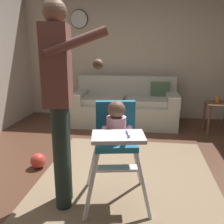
{
  "coord_description": "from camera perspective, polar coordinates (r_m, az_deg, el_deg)",
  "views": [
    {
      "loc": [
        0.27,
        -2.35,
        1.41
      ],
      "look_at": [
        -0.05,
        -0.08,
        0.81
      ],
      "focal_mm": 40.19,
      "sensor_mm": 36.0,
      "label": 1
    }
  ],
  "objects": [
    {
      "name": "ground",
      "position": [
        2.79,
        1.3,
        -16.86
      ],
      "size": [
        5.92,
        6.9,
        0.1
      ],
      "primitive_type": "cube",
      "color": "brown"
    },
    {
      "name": "wall_far",
      "position": [
        5.04,
        5.04,
        12.99
      ],
      "size": [
        5.12,
        0.06,
        2.51
      ],
      "primitive_type": "cube",
      "color": "beige",
      "rests_on": "ground"
    },
    {
      "name": "area_rug",
      "position": [
        2.67,
        3.06,
        -16.99
      ],
      "size": [
        1.9,
        2.65,
        0.01
      ],
      "primitive_type": "cube",
      "color": "#8F7559",
      "rests_on": "ground"
    },
    {
      "name": "couch",
      "position": [
        4.66,
        3.19,
        1.4
      ],
      "size": [
        1.87,
        0.86,
        0.86
      ],
      "rotation": [
        0.0,
        0.0,
        -1.57
      ],
      "color": "beige",
      "rests_on": "ground"
    },
    {
      "name": "high_chair",
      "position": [
        2.21,
        0.96,
        -4.81
      ],
      "size": [
        0.7,
        0.8,
        0.97
      ],
      "rotation": [
        0.0,
        0.0,
        -1.4
      ],
      "color": "white",
      "rests_on": "ground"
    },
    {
      "name": "adult_standing",
      "position": [
        2.14,
        -11.78,
        3.46
      ],
      "size": [
        0.58,
        0.5,
        1.76
      ],
      "rotation": [
        0.0,
        0.0,
        0.2
      ],
      "color": "#273730",
      "rests_on": "ground"
    },
    {
      "name": "toy_ball",
      "position": [
        3.16,
        -16.47,
        -10.55
      ],
      "size": [
        0.18,
        0.18,
        0.18
      ],
      "primitive_type": "sphere",
      "color": "#D13D33",
      "rests_on": "ground"
    },
    {
      "name": "side_table",
      "position": [
        4.43,
        22.96,
        0.16
      ],
      "size": [
        0.4,
        0.4,
        0.52
      ],
      "color": "brown",
      "rests_on": "ground"
    },
    {
      "name": "sippy_cup",
      "position": [
        4.38,
        22.9,
        2.57
      ],
      "size": [
        0.07,
        0.07,
        0.1
      ],
      "primitive_type": "cylinder",
      "color": "orange",
      "rests_on": "side_table"
    },
    {
      "name": "wall_clock",
      "position": [
        5.19,
        -7.52,
        20.21
      ],
      "size": [
        0.35,
        0.04,
        0.35
      ],
      "color": "white"
    }
  ]
}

